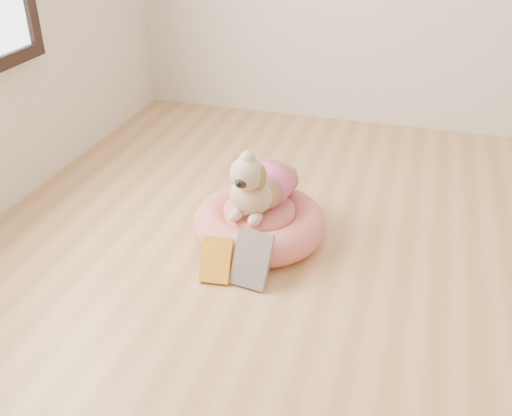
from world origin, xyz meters
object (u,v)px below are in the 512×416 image
(book_yellow, at_px, (216,260))
(dog, at_px, (260,174))
(pet_bed, at_px, (259,223))
(book_white, at_px, (252,259))

(book_yellow, bearing_deg, dog, 70.73)
(pet_bed, xyz_separation_m, book_yellow, (-0.08, -0.33, 0.01))
(pet_bed, distance_m, book_yellow, 0.34)
(dog, distance_m, book_yellow, 0.42)
(dog, xyz_separation_m, book_white, (0.06, -0.32, -0.20))
(pet_bed, height_order, book_yellow, book_yellow)
(book_yellow, distance_m, book_white, 0.15)
(pet_bed, distance_m, dog, 0.24)
(dog, bearing_deg, book_yellow, -95.69)
(dog, bearing_deg, pet_bed, -72.32)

